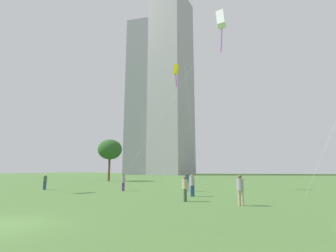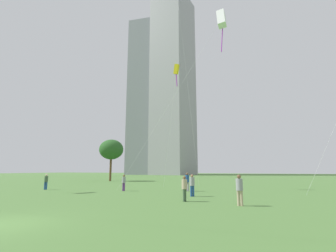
# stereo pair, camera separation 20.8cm
# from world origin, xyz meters

# --- Properties ---
(person_standing_0) EXTENTS (0.41, 0.41, 1.84)m
(person_standing_0) POSITION_xyz_m (8.09, 9.12, 1.06)
(person_standing_0) COLOR tan
(person_standing_0) RESTS_ON ground
(person_standing_1) EXTENTS (0.38, 0.38, 1.70)m
(person_standing_1) POSITION_xyz_m (4.36, 9.73, 0.98)
(person_standing_1) COLOR #3F593F
(person_standing_1) RESTS_ON ground
(person_standing_2) EXTENTS (0.37, 0.37, 1.66)m
(person_standing_2) POSITION_xyz_m (-12.85, 13.28, 0.96)
(person_standing_2) COLOR #1E478C
(person_standing_2) RESTS_ON ground
(person_standing_3) EXTENTS (0.39, 0.39, 1.75)m
(person_standing_3) POSITION_xyz_m (3.88, 12.98, 1.01)
(person_standing_3) COLOR #1E478C
(person_standing_3) RESTS_ON ground
(person_standing_5) EXTENTS (0.41, 0.41, 1.83)m
(person_standing_5) POSITION_xyz_m (1.97, 17.35, 1.06)
(person_standing_5) COLOR gray
(person_standing_5) RESTS_ON ground
(person_standing_6) EXTENTS (0.36, 0.36, 1.63)m
(person_standing_6) POSITION_xyz_m (-4.12, 15.19, 0.94)
(person_standing_6) COLOR #593372
(person_standing_6) RESTS_ON ground
(kite_flying_1) EXTENTS (3.73, 4.12, 14.71)m
(kite_flying_1) POSITION_xyz_m (0.09, 19.40, 13.92)
(kite_flying_1) COLOR silver
(kite_flying_1) RESTS_ON ground
(kite_flying_3) EXTENTS (11.78, 4.66, 20.97)m
(kite_flying_3) POSITION_xyz_m (5.56, 20.10, 19.66)
(kite_flying_3) COLOR silver
(kite_flying_3) RESTS_ON ground
(park_tree_1) EXTENTS (4.62, 4.62, 7.92)m
(park_tree_1) POSITION_xyz_m (-18.74, 32.80, 5.96)
(park_tree_1) COLOR brown
(park_tree_1) RESTS_ON ground
(distant_highrise_0) EXTENTS (15.71, 20.29, 83.46)m
(distant_highrise_0) POSITION_xyz_m (-29.27, 91.89, 41.73)
(distant_highrise_0) COLOR #939399
(distant_highrise_0) RESTS_ON ground
(distant_highrise_1) EXTENTS (26.87, 22.13, 72.22)m
(distant_highrise_1) POSITION_xyz_m (-38.14, 94.45, 36.11)
(distant_highrise_1) COLOR gray
(distant_highrise_1) RESTS_ON ground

